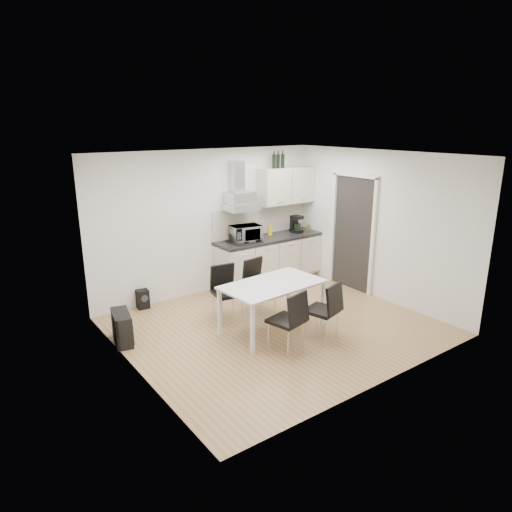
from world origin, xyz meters
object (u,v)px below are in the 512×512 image
at_px(dining_table, 273,288).
at_px(chair_near_right, 322,311).
at_px(kitchenette, 269,241).
at_px(guitar_amp, 122,328).
at_px(chair_far_right, 261,286).
at_px(floor_speaker, 143,299).
at_px(chair_near_left, 286,321).
at_px(chair_far_left, 227,294).

height_order(dining_table, chair_near_right, chair_near_right).
distance_m(kitchenette, guitar_amp, 3.46).
relative_size(dining_table, guitar_amp, 2.67).
relative_size(dining_table, chair_far_right, 1.78).
distance_m(chair_near_right, floor_speaker, 3.10).
bearing_deg(chair_far_right, chair_near_left, 59.59).
bearing_deg(floor_speaker, chair_near_right, -53.03).
distance_m(kitchenette, dining_table, 2.23).
distance_m(dining_table, chair_near_left, 0.71).
relative_size(kitchenette, chair_far_right, 2.86).
xyz_separation_m(chair_far_left, chair_near_right, (0.73, -1.37, 0.00)).
distance_m(guitar_amp, floor_speaker, 1.26).
height_order(kitchenette, chair_near_right, kitchenette).
bearing_deg(chair_near_right, guitar_amp, 129.86).
distance_m(chair_far_left, chair_near_left, 1.34).
bearing_deg(dining_table, guitar_amp, 150.83).
xyz_separation_m(kitchenette, chair_near_right, (-0.93, -2.45, -0.39)).
bearing_deg(kitchenette, chair_near_left, -122.90).
bearing_deg(chair_far_left, chair_near_right, 126.26).
bearing_deg(chair_far_right, floor_speaker, -47.04).
height_order(chair_far_left, floor_speaker, chair_far_left).
bearing_deg(guitar_amp, chair_far_left, 4.68).
bearing_deg(chair_near_right, chair_far_right, 77.41).
bearing_deg(guitar_amp, chair_near_left, -29.61).
bearing_deg(floor_speaker, dining_table, -52.37).
distance_m(dining_table, guitar_amp, 2.24).
xyz_separation_m(chair_near_right, guitar_amp, (-2.37, 1.59, -0.21)).
relative_size(chair_far_left, chair_far_right, 1.00).
distance_m(chair_near_left, floor_speaker, 2.79).
relative_size(dining_table, chair_near_left, 1.78).
bearing_deg(chair_far_right, kitchenette, -140.98).
xyz_separation_m(kitchenette, dining_table, (-1.31, -1.79, -0.15)).
xyz_separation_m(chair_near_left, chair_near_right, (0.63, -0.03, 0.00)).
distance_m(dining_table, chair_far_right, 0.79).
distance_m(chair_far_left, floor_speaker, 1.57).
height_order(chair_far_right, guitar_amp, chair_far_right).
xyz_separation_m(dining_table, chair_far_left, (-0.35, 0.71, -0.24)).
xyz_separation_m(kitchenette, chair_near_left, (-1.56, -2.42, -0.39)).
distance_m(chair_far_right, chair_near_right, 1.36).
height_order(kitchenette, floor_speaker, kitchenette).
relative_size(dining_table, chair_near_right, 1.78).
xyz_separation_m(chair_near_left, floor_speaker, (-1.01, 2.58, -0.28)).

